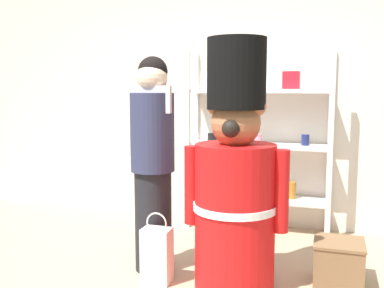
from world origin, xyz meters
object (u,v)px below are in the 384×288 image
shopping_bag (157,255)px  display_crate (338,262)px  merchandise_shelf (258,140)px  person_shopper (153,159)px  teddy_bear_guard (235,184)px

shopping_bag → display_crate: (1.25, 0.40, -0.05)m
merchandise_shelf → person_shopper: merchandise_shelf is taller
merchandise_shelf → display_crate: bearing=-53.9°
shopping_bag → display_crate: size_ratio=1.47×
teddy_bear_guard → display_crate: bearing=22.9°
teddy_bear_guard → person_shopper: 0.68m
shopping_bag → display_crate: bearing=17.8°
shopping_bag → display_crate: shopping_bag is taller
merchandise_shelf → shopping_bag: 1.68m
display_crate → merchandise_shelf: bearing=126.1°
person_shopper → shopping_bag: 0.71m
teddy_bear_guard → merchandise_shelf: bearing=92.8°
person_shopper → display_crate: size_ratio=4.63×
merchandise_shelf → person_shopper: 1.38m
teddy_bear_guard → display_crate: teddy_bear_guard is taller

